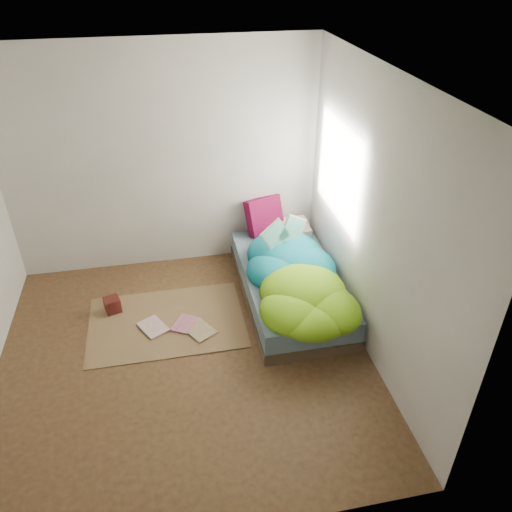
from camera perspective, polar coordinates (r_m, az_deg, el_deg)
The scene contains 12 objects.
ground at distance 4.95m, azimuth -8.09°, elevation -11.34°, with size 3.50×3.50×0.00m, color #45291A.
room_walls at distance 4.00m, azimuth -9.70°, elevation 5.68°, with size 3.54×3.54×2.62m.
bed at distance 5.53m, azimuth 3.87°, elevation -3.30°, with size 1.00×2.00×0.34m.
duvet at distance 5.16m, azimuth 4.62°, elevation -1.65°, with size 0.96×1.84×0.34m, color #085E7E, non-canonical shape.
rug at distance 5.36m, azimuth -10.17°, elevation -7.41°, with size 1.60×1.10×0.01m, color brown.
pillow_floral at distance 6.10m, azimuth 3.58°, elevation 3.08°, with size 0.53×0.33×0.12m, color beige.
pillow_magenta at distance 6.05m, azimuth 0.96°, elevation 4.62°, with size 0.44×0.14×0.44m, color #47041E.
open_book at distance 5.33m, azimuth 3.27°, elevation 3.62°, with size 0.47×0.10×0.29m, color green, non-canonical shape.
wooden_box at distance 5.58m, azimuth -16.09°, elevation -5.37°, with size 0.16×0.16×0.16m, color #3C120D.
floor_book_a at distance 5.26m, azimuth -12.75°, elevation -8.45°, with size 0.22×0.31×0.02m, color silver.
floor_book_b at distance 5.31m, azimuth -9.20°, elevation -7.44°, with size 0.21×0.28×0.03m, color #C9748E.
floor_book_c at distance 5.13m, azimuth -7.57°, elevation -8.98°, with size 0.24×0.32×0.02m, color tan.
Camera 1 is at (-0.02, -3.57, 3.43)m, focal length 35.00 mm.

